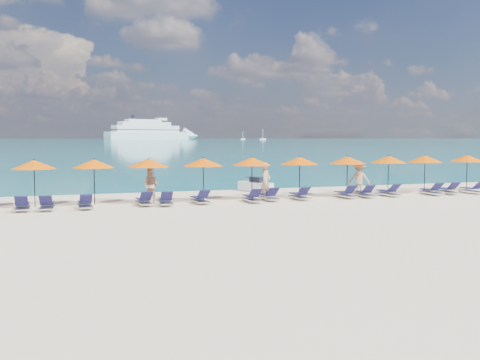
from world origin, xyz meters
name	(u,v)px	position (x,y,z in m)	size (l,w,h in m)	color
ground	(261,212)	(0.00, 0.00, 0.00)	(1400.00, 1400.00, 0.00)	beige
sea	(76,140)	(0.00, 660.00, 0.01)	(1600.00, 1300.00, 0.01)	#1FA9B2
cruise_ship	(156,132)	(87.25, 598.11, 8.61)	(117.72, 60.60, 33.11)	white
sailboat_near	(263,139)	(190.56, 520.15, 1.25)	(6.62, 2.21, 12.14)	white
sailboat_far	(243,139)	(185.58, 574.17, 1.04)	(5.54, 1.85, 10.15)	white
jetski	(256,186)	(2.77, 8.56, 0.35)	(1.65, 2.58, 0.86)	white
beachgoer_a	(266,181)	(1.94, 4.56, 0.98)	(0.72, 0.47, 1.97)	tan
beachgoer_b	(151,186)	(-4.12, 4.82, 0.87)	(0.85, 0.49, 1.75)	tan
beachgoer_c	(359,179)	(7.63, 4.67, 0.94)	(1.22, 0.57, 1.88)	tan
umbrella_2	(34,165)	(-9.61, 4.98, 2.02)	(2.10, 2.10, 2.28)	black
umbrella_3	(94,164)	(-6.86, 5.01, 2.02)	(2.10, 2.10, 2.28)	black
umbrella_4	(149,163)	(-4.21, 4.94, 2.02)	(2.10, 2.10, 2.28)	black
umbrella_5	(203,162)	(-1.40, 4.85, 2.02)	(2.10, 2.10, 2.28)	black
umbrella_6	(252,161)	(1.28, 4.91, 2.02)	(2.10, 2.10, 2.28)	black
umbrella_7	(300,161)	(4.07, 4.95, 2.02)	(2.10, 2.10, 2.28)	black
umbrella_8	(347,160)	(6.92, 4.78, 2.02)	(2.10, 2.10, 2.28)	black
umbrella_9	(389,159)	(9.66, 4.88, 2.02)	(2.10, 2.10, 2.28)	black
umbrella_10	(425,159)	(12.20, 4.94, 2.02)	(2.10, 2.10, 2.28)	black
umbrella_11	(467,158)	(15.15, 4.82, 2.02)	(2.10, 2.10, 2.28)	black
lounger_3	(22,206)	(-10.06, 3.62, 0.24)	(0.64, 1.71, 0.66)	silver
lounger_4	(47,205)	(-9.02, 3.54, 0.24)	(0.71, 1.73, 0.66)	silver
lounger_5	(85,204)	(-7.36, 3.50, 0.24)	(0.71, 1.73, 0.66)	silver
lounger_6	(144,201)	(-4.60, 3.85, 0.24)	(0.73, 1.74, 0.66)	silver
lounger_7	(166,201)	(-3.60, 3.61, 0.24)	(0.73, 1.74, 0.66)	silver
lounger_8	(200,199)	(-1.84, 3.76, 0.24)	(0.77, 1.75, 0.66)	silver
lounger_9	(252,198)	(0.80, 3.52, 0.24)	(0.64, 1.71, 0.66)	silver
lounger_10	(269,196)	(1.87, 3.88, 0.24)	(0.65, 1.71, 0.66)	silver
lounger_11	(300,195)	(3.57, 3.79, 0.24)	(0.65, 1.71, 0.66)	silver
lounger_12	(346,194)	(6.28, 3.76, 0.24)	(0.64, 1.71, 0.66)	silver
lounger_13	(364,193)	(7.41, 3.72, 0.24)	(0.76, 1.75, 0.66)	silver
lounger_14	(389,192)	(8.99, 3.80, 0.24)	(0.72, 1.73, 0.66)	silver
lounger_15	(432,191)	(11.73, 3.65, 0.24)	(0.71, 1.73, 0.66)	silver
lounger_16	(448,190)	(12.91, 3.71, 0.24)	(0.76, 1.75, 0.66)	silver
lounger_17	(472,190)	(14.53, 3.59, 0.24)	(0.66, 1.71, 0.66)	silver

